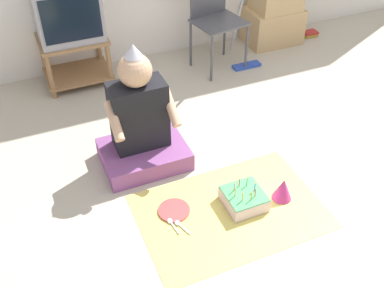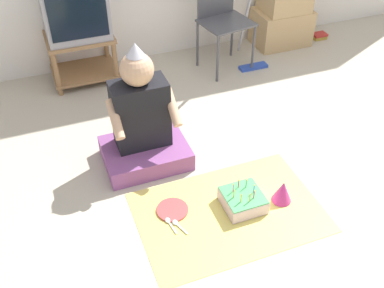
{
  "view_description": "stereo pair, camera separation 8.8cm",
  "coord_description": "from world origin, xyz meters",
  "px_view_note": "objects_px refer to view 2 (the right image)",
  "views": [
    {
      "loc": [
        -1.58,
        -1.81,
        2.19
      ],
      "look_at": [
        -0.69,
        0.27,
        0.35
      ],
      "focal_mm": 42.0,
      "sensor_mm": 36.0,
      "label": 1
    },
    {
      "loc": [
        -1.49,
        -1.84,
        2.19
      ],
      "look_at": [
        -0.69,
        0.27,
        0.35
      ],
      "focal_mm": 42.0,
      "sensor_mm": 36.0,
      "label": 2
    }
  ],
  "objects_px": {
    "cardboard_box_stack": "(283,15)",
    "party_hat_blue": "(283,191)",
    "dust_mop": "(252,28)",
    "birthday_cake": "(243,200)",
    "person_seated": "(142,125)",
    "tv": "(74,10)",
    "folding_chair": "(221,11)",
    "paper_plate": "(172,210)",
    "book_pile": "(319,36)"
  },
  "relations": [
    {
      "from": "cardboard_box_stack",
      "to": "book_pile",
      "type": "relative_size",
      "value": 4.26
    },
    {
      "from": "folding_chair",
      "to": "dust_mop",
      "type": "bearing_deg",
      "value": -20.01
    },
    {
      "from": "dust_mop",
      "to": "paper_plate",
      "type": "distance_m",
      "value": 2.11
    },
    {
      "from": "dust_mop",
      "to": "person_seated",
      "type": "xyz_separation_m",
      "value": [
        -1.36,
        -1.01,
        -0.07
      ]
    },
    {
      "from": "party_hat_blue",
      "to": "paper_plate",
      "type": "bearing_deg",
      "value": 166.43
    },
    {
      "from": "person_seated",
      "to": "folding_chair",
      "type": "bearing_deg",
      "value": 45.7
    },
    {
      "from": "dust_mop",
      "to": "tv",
      "type": "bearing_deg",
      "value": 169.51
    },
    {
      "from": "person_seated",
      "to": "paper_plate",
      "type": "height_order",
      "value": "person_seated"
    },
    {
      "from": "cardboard_box_stack",
      "to": "paper_plate",
      "type": "height_order",
      "value": "cardboard_box_stack"
    },
    {
      "from": "folding_chair",
      "to": "cardboard_box_stack",
      "type": "bearing_deg",
      "value": 13.43
    },
    {
      "from": "cardboard_box_stack",
      "to": "tv",
      "type": "bearing_deg",
      "value": 179.92
    },
    {
      "from": "folding_chair",
      "to": "party_hat_blue",
      "type": "height_order",
      "value": "folding_chair"
    },
    {
      "from": "tv",
      "to": "paper_plate",
      "type": "bearing_deg",
      "value": -83.31
    },
    {
      "from": "book_pile",
      "to": "tv",
      "type": "bearing_deg",
      "value": 178.67
    },
    {
      "from": "book_pile",
      "to": "birthday_cake",
      "type": "distance_m",
      "value": 2.68
    },
    {
      "from": "birthday_cake",
      "to": "paper_plate",
      "type": "relative_size",
      "value": 1.22
    },
    {
      "from": "dust_mop",
      "to": "book_pile",
      "type": "bearing_deg",
      "value": 13.48
    },
    {
      "from": "folding_chair",
      "to": "person_seated",
      "type": "relative_size",
      "value": 1.02
    },
    {
      "from": "cardboard_box_stack",
      "to": "folding_chair",
      "type": "bearing_deg",
      "value": -166.57
    },
    {
      "from": "birthday_cake",
      "to": "party_hat_blue",
      "type": "relative_size",
      "value": 1.59
    },
    {
      "from": "tv",
      "to": "folding_chair",
      "type": "bearing_deg",
      "value": -8.35
    },
    {
      "from": "birthday_cake",
      "to": "cardboard_box_stack",
      "type": "bearing_deg",
      "value": 54.91
    },
    {
      "from": "cardboard_box_stack",
      "to": "dust_mop",
      "type": "bearing_deg",
      "value": -150.32
    },
    {
      "from": "folding_chair",
      "to": "party_hat_blue",
      "type": "bearing_deg",
      "value": -100.86
    },
    {
      "from": "party_hat_blue",
      "to": "paper_plate",
      "type": "relative_size",
      "value": 0.77
    },
    {
      "from": "cardboard_box_stack",
      "to": "book_pile",
      "type": "xyz_separation_m",
      "value": [
        0.46,
        -0.06,
        -0.28
      ]
    },
    {
      "from": "dust_mop",
      "to": "paper_plate",
      "type": "xyz_separation_m",
      "value": [
        -1.34,
        -1.58,
        -0.37
      ]
    },
    {
      "from": "tv",
      "to": "dust_mop",
      "type": "bearing_deg",
      "value": -10.49
    },
    {
      "from": "party_hat_blue",
      "to": "paper_plate",
      "type": "distance_m",
      "value": 0.73
    },
    {
      "from": "tv",
      "to": "party_hat_blue",
      "type": "distance_m",
      "value": 2.32
    },
    {
      "from": "cardboard_box_stack",
      "to": "party_hat_blue",
      "type": "xyz_separation_m",
      "value": [
        -1.13,
        -2.04,
        -0.22
      ]
    },
    {
      "from": "dust_mop",
      "to": "party_hat_blue",
      "type": "height_order",
      "value": "dust_mop"
    },
    {
      "from": "birthday_cake",
      "to": "party_hat_blue",
      "type": "xyz_separation_m",
      "value": [
        0.27,
        -0.05,
        0.03
      ]
    },
    {
      "from": "tv",
      "to": "cardboard_box_stack",
      "type": "distance_m",
      "value": 2.1
    },
    {
      "from": "book_pile",
      "to": "paper_plate",
      "type": "bearing_deg",
      "value": -141.83
    },
    {
      "from": "person_seated",
      "to": "party_hat_blue",
      "type": "xyz_separation_m",
      "value": [
        0.73,
        -0.74,
        -0.22
      ]
    },
    {
      "from": "folding_chair",
      "to": "cardboard_box_stack",
      "type": "height_order",
      "value": "folding_chair"
    },
    {
      "from": "folding_chair",
      "to": "birthday_cake",
      "type": "relative_size",
      "value": 3.71
    },
    {
      "from": "birthday_cake",
      "to": "person_seated",
      "type": "bearing_deg",
      "value": 123.81
    },
    {
      "from": "paper_plate",
      "to": "party_hat_blue",
      "type": "bearing_deg",
      "value": -13.57
    },
    {
      "from": "person_seated",
      "to": "cardboard_box_stack",
      "type": "bearing_deg",
      "value": 34.86
    },
    {
      "from": "paper_plate",
      "to": "folding_chair",
      "type": "bearing_deg",
      "value": 57.61
    },
    {
      "from": "cardboard_box_stack",
      "to": "dust_mop",
      "type": "xyz_separation_m",
      "value": [
        -0.5,
        -0.29,
        0.07
      ]
    },
    {
      "from": "folding_chair",
      "to": "book_pile",
      "type": "bearing_deg",
      "value": 5.99
    },
    {
      "from": "party_hat_blue",
      "to": "folding_chair",
      "type": "bearing_deg",
      "value": 79.14
    },
    {
      "from": "book_pile",
      "to": "paper_plate",
      "type": "height_order",
      "value": "book_pile"
    },
    {
      "from": "folding_chair",
      "to": "dust_mop",
      "type": "height_order",
      "value": "dust_mop"
    },
    {
      "from": "folding_chair",
      "to": "book_pile",
      "type": "xyz_separation_m",
      "value": [
        1.24,
        0.13,
        -0.52
      ]
    },
    {
      "from": "party_hat_blue",
      "to": "birthday_cake",
      "type": "bearing_deg",
      "value": 169.94
    },
    {
      "from": "dust_mop",
      "to": "paper_plate",
      "type": "relative_size",
      "value": 6.12
    }
  ]
}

